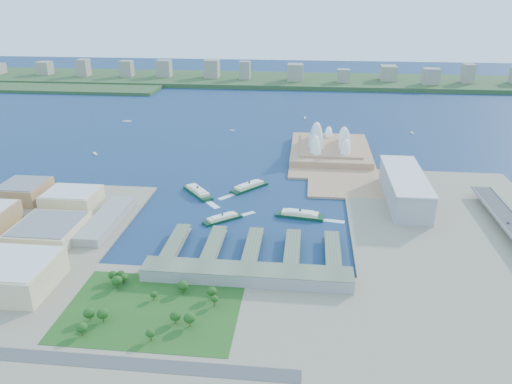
# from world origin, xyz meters

# --- Properties ---
(ground) EXTENTS (3000.00, 3000.00, 0.00)m
(ground) POSITION_xyz_m (0.00, 0.00, 0.00)
(ground) COLOR #0D2240
(ground) RESTS_ON ground
(west_land) EXTENTS (220.00, 390.00, 3.00)m
(west_land) POSITION_xyz_m (-250.00, -105.00, 1.50)
(west_land) COLOR gray
(west_land) RESTS_ON ground
(south_land) EXTENTS (720.00, 180.00, 3.00)m
(south_land) POSITION_xyz_m (0.00, -210.00, 1.50)
(south_land) COLOR gray
(south_land) RESTS_ON ground
(east_land) EXTENTS (240.00, 500.00, 3.00)m
(east_land) POSITION_xyz_m (240.00, -50.00, 1.50)
(east_land) COLOR gray
(east_land) RESTS_ON ground
(peninsula) EXTENTS (135.00, 220.00, 3.00)m
(peninsula) POSITION_xyz_m (107.50, 260.00, 1.50)
(peninsula) COLOR #AA7E5D
(peninsula) RESTS_ON ground
(far_shore) EXTENTS (2200.00, 260.00, 12.00)m
(far_shore) POSITION_xyz_m (0.00, 980.00, 6.00)
(far_shore) COLOR #2D4926
(far_shore) RESTS_ON ground
(opera_house) EXTENTS (134.00, 180.00, 58.00)m
(opera_house) POSITION_xyz_m (105.00, 280.00, 32.00)
(opera_house) COLOR white
(opera_house) RESTS_ON peninsula
(toaster_building) EXTENTS (45.00, 155.00, 35.00)m
(toaster_building) POSITION_xyz_m (195.00, 80.00, 20.50)
(toaster_building) COLOR gray
(toaster_building) RESTS_ON east_land
(west_buildings) EXTENTS (200.00, 280.00, 27.00)m
(west_buildings) POSITION_xyz_m (-250.00, -70.00, 16.50)
(west_buildings) COLOR #98744C
(west_buildings) RESTS_ON west_land
(ferry_wharves) EXTENTS (184.00, 90.00, 9.30)m
(ferry_wharves) POSITION_xyz_m (14.00, -75.00, 4.65)
(ferry_wharves) COLOR #525F48
(ferry_wharves) RESTS_ON ground
(terminal_building) EXTENTS (200.00, 28.00, 12.00)m
(terminal_building) POSITION_xyz_m (15.00, -135.00, 9.00)
(terminal_building) COLOR gray
(terminal_building) RESTS_ON south_land
(park) EXTENTS (150.00, 110.00, 16.00)m
(park) POSITION_xyz_m (-60.00, -190.00, 11.00)
(park) COLOR #194714
(park) RESTS_ON south_land
(far_skyline) EXTENTS (1900.00, 140.00, 55.00)m
(far_skyline) POSITION_xyz_m (0.00, 960.00, 39.50)
(far_skyline) COLOR gray
(far_skyline) RESTS_ON far_shore
(ferry_a) EXTENTS (50.45, 57.57, 11.58)m
(ferry_a) POSITION_xyz_m (-79.22, 78.68, 5.79)
(ferry_a) COLOR #0D341D
(ferry_a) RESTS_ON ground
(ferry_b) EXTENTS (50.26, 55.72, 11.34)m
(ferry_b) POSITION_xyz_m (-11.57, 105.69, 5.67)
(ferry_b) COLOR #0D341D
(ferry_b) RESTS_ON ground
(ferry_c) EXTENTS (46.37, 41.54, 9.41)m
(ferry_c) POSITION_xyz_m (-31.27, -0.91, 4.70)
(ferry_c) COLOR #0D341D
(ferry_c) RESTS_ON ground
(ferry_d) EXTENTS (60.29, 23.79, 11.10)m
(ferry_d) POSITION_xyz_m (61.59, 18.72, 5.55)
(ferry_d) COLOR #0D341D
(ferry_d) RESTS_ON ground
(boat_a) EXTENTS (12.44, 13.64, 2.85)m
(boat_a) POSITION_xyz_m (-291.15, 235.21, 1.43)
(boat_a) COLOR white
(boat_a) RESTS_ON ground
(boat_b) EXTENTS (9.38, 3.65, 2.49)m
(boat_b) POSITION_xyz_m (-82.98, 409.63, 1.25)
(boat_b) COLOR white
(boat_b) RESTS_ON ground
(boat_c) EXTENTS (5.35, 11.07, 2.40)m
(boat_c) POSITION_xyz_m (268.63, 431.61, 1.20)
(boat_c) COLOR white
(boat_c) RESTS_ON ground
(boat_d) EXTENTS (18.56, 6.97, 3.06)m
(boat_d) POSITION_xyz_m (-315.06, 457.64, 1.53)
(boat_d) COLOR white
(boat_d) RESTS_ON ground
(boat_e) EXTENTS (5.01, 12.87, 3.09)m
(boat_e) POSITION_xyz_m (58.62, 531.00, 1.54)
(boat_e) COLOR white
(boat_e) RESTS_ON ground
(car_c) EXTENTS (2.04, 5.01, 1.45)m
(car_c) POSITION_xyz_m (296.00, -3.91, 15.58)
(car_c) COLOR slate
(car_c) RESTS_ON expressway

